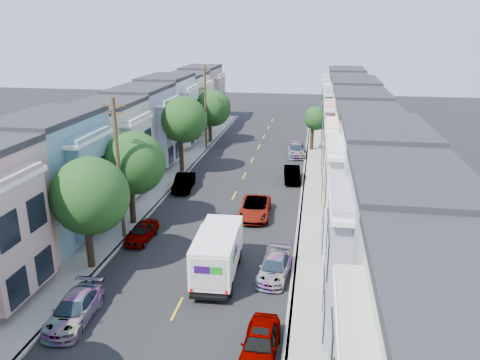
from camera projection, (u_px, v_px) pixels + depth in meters
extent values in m
plane|color=black|center=(203.00, 257.00, 30.93)|extent=(160.00, 160.00, 0.00)
cube|color=black|center=(240.00, 185.00, 44.99)|extent=(12.00, 70.00, 0.02)
cube|color=gray|center=(179.00, 181.00, 45.89)|extent=(0.30, 70.00, 0.15)
cube|color=gray|center=(303.00, 188.00, 44.04)|extent=(0.30, 70.00, 0.15)
cube|color=gray|center=(166.00, 180.00, 46.09)|extent=(2.60, 70.00, 0.15)
cube|color=gray|center=(317.00, 188.00, 43.85)|extent=(2.60, 70.00, 0.15)
cube|color=gold|center=(240.00, 185.00, 44.99)|extent=(0.12, 70.00, 0.01)
cube|color=beige|center=(130.00, 179.00, 46.69)|extent=(5.00, 70.00, 8.50)
cube|color=beige|center=(358.00, 191.00, 43.29)|extent=(5.00, 70.00, 8.50)
cylinder|color=black|center=(90.00, 245.00, 29.08)|extent=(0.44, 0.44, 3.25)
sphere|color=#2B5721|center=(89.00, 196.00, 28.00)|extent=(4.70, 4.70, 4.70)
cylinder|color=black|center=(132.00, 204.00, 35.66)|extent=(0.44, 0.44, 3.27)
sphere|color=#2B5721|center=(133.00, 163.00, 34.59)|extent=(4.70, 4.70, 4.70)
cylinder|color=black|center=(181.00, 154.00, 48.26)|extent=(0.44, 0.44, 3.96)
sphere|color=#2B5721|center=(183.00, 120.00, 47.08)|extent=(4.70, 4.70, 4.70)
cylinder|color=black|center=(210.00, 132.00, 61.07)|extent=(0.44, 0.44, 2.89)
sphere|color=#2B5721|center=(212.00, 108.00, 60.05)|extent=(4.70, 4.70, 4.70)
cylinder|color=black|center=(312.00, 139.00, 57.03)|extent=(0.44, 0.44, 2.99)
sphere|color=#2B5721|center=(315.00, 119.00, 56.21)|extent=(2.82, 2.82, 2.82)
cylinder|color=#42301E|center=(119.00, 172.00, 32.20)|extent=(0.26, 0.26, 10.00)
cube|color=#42301E|center=(113.00, 105.00, 30.76)|extent=(1.60, 0.12, 0.12)
cylinder|color=#42301E|center=(206.00, 109.00, 56.57)|extent=(0.26, 0.26, 10.00)
cube|color=#42301E|center=(205.00, 70.00, 55.13)|extent=(1.60, 0.12, 0.12)
cube|color=white|center=(214.00, 256.00, 27.20)|extent=(2.33, 4.18, 2.28)
cube|color=white|center=(224.00, 236.00, 30.09)|extent=(2.33, 1.94, 2.10)
cube|color=black|center=(218.00, 268.00, 28.41)|extent=(2.14, 6.00, 0.23)
cube|color=#2D0A51|center=(200.00, 269.00, 25.21)|extent=(0.87, 0.04, 0.43)
cube|color=#198C1E|center=(214.00, 270.00, 25.09)|extent=(0.68, 0.04, 0.43)
cylinder|color=black|center=(193.00, 286.00, 26.72)|extent=(0.27, 0.87, 0.87)
cylinder|color=black|center=(229.00, 289.00, 26.40)|extent=(0.27, 0.87, 0.87)
cylinder|color=black|center=(208.00, 255.00, 30.38)|extent=(0.27, 0.87, 0.87)
cylinder|color=black|center=(240.00, 257.00, 30.06)|extent=(0.27, 0.87, 0.87)
imported|color=black|center=(255.00, 208.00, 37.35)|extent=(2.56, 5.20, 1.42)
imported|color=#080A32|center=(74.00, 310.00, 24.08)|extent=(2.14, 4.55, 1.33)
imported|color=#A1A6B0|center=(142.00, 232.00, 33.22)|extent=(1.65, 3.94, 1.26)
imported|color=#591E0E|center=(184.00, 182.00, 43.48)|extent=(1.92, 4.44, 1.44)
imported|color=slate|center=(260.00, 343.00, 21.47)|extent=(1.78, 4.34, 1.39)
imported|color=#B1B3C2|center=(275.00, 268.00, 28.34)|extent=(2.10, 4.24, 1.23)
imported|color=black|center=(292.00, 174.00, 45.93)|extent=(1.89, 4.36, 1.41)
imported|color=black|center=(297.00, 150.00, 54.85)|extent=(2.23, 4.77, 1.40)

